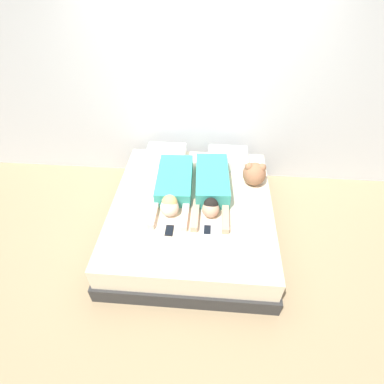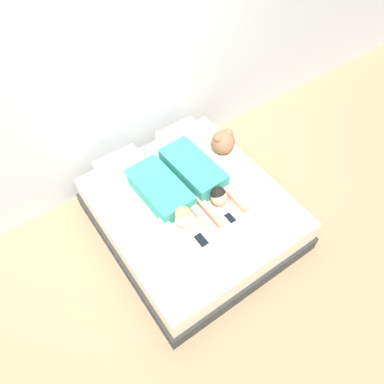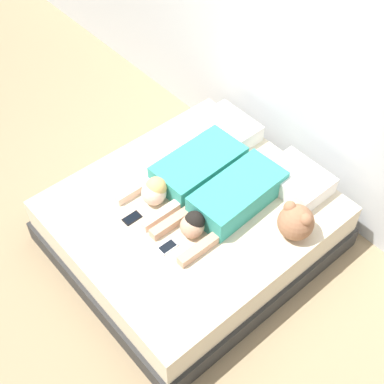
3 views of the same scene
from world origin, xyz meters
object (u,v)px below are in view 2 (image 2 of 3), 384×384
object	(u,v)px
pillow_head_left	(122,168)
plush_toy	(223,142)
bed	(192,214)
cell_phone_left	(201,240)
person_left	(165,196)
cell_phone_right	(230,218)
pillow_head_right	(183,138)
person_right	(198,174)

from	to	relation	value
pillow_head_left	plush_toy	xyz separation A→B (m)	(1.08, -0.36, 0.07)
bed	cell_phone_left	size ratio (longest dim) A/B	14.12
person_left	cell_phone_right	bearing A→B (deg)	-53.37
bed	plush_toy	world-z (taller)	plush_toy
pillow_head_right	plush_toy	distance (m)	0.47
cell_phone_left	plush_toy	xyz separation A→B (m)	(0.88, 0.80, 0.14)
person_left	cell_phone_right	world-z (taller)	person_left
cell_phone_right	person_right	bearing A→B (deg)	87.69
pillow_head_left	pillow_head_right	size ratio (longest dim) A/B	1.00
pillow_head_right	pillow_head_left	bearing A→B (deg)	180.00
bed	cell_phone_right	distance (m)	0.49
pillow_head_right	plush_toy	size ratio (longest dim) A/B	1.75
bed	cell_phone_right	xyz separation A→B (m)	(0.18, -0.39, 0.24)
pillow_head_left	pillow_head_right	xyz separation A→B (m)	(0.78, 0.00, 0.00)
pillow_head_right	cell_phone_right	xyz separation A→B (m)	(-0.21, -1.13, -0.07)
plush_toy	cell_phone_right	bearing A→B (deg)	-123.20
pillow_head_left	pillow_head_right	bearing A→B (deg)	0.00
plush_toy	pillow_head_right	bearing A→B (deg)	129.31
person_left	person_right	world-z (taller)	person_left
cell_phone_left	plush_toy	size ratio (longest dim) A/B	0.50
bed	pillow_head_left	distance (m)	0.89
pillow_head_left	plush_toy	world-z (taller)	plush_toy
pillow_head_right	person_right	bearing A→B (deg)	-108.42
pillow_head_left	cell_phone_left	xyz separation A→B (m)	(0.20, -1.16, -0.07)
bed	cell_phone_left	world-z (taller)	cell_phone_left
cell_phone_left	person_left	bearing A→B (deg)	92.51
person_right	pillow_head_right	bearing A→B (deg)	71.58
person_left	cell_phone_left	distance (m)	0.58
pillow_head_right	cell_phone_right	bearing A→B (deg)	-100.42
person_right	plush_toy	size ratio (longest dim) A/B	3.89
pillow_head_left	plush_toy	bearing A→B (deg)	-18.50
plush_toy	bed	bearing A→B (deg)	-151.03
cell_phone_right	pillow_head_left	bearing A→B (deg)	116.98
person_right	plush_toy	bearing A→B (deg)	21.96
bed	cell_phone_right	size ratio (longest dim) A/B	14.12
person_right	cell_phone_right	distance (m)	0.58
person_right	plush_toy	distance (m)	0.52
pillow_head_left	cell_phone_left	bearing A→B (deg)	-80.33
person_right	cell_phone_left	xyz separation A→B (m)	(-0.40, -0.61, -0.09)
bed	person_right	size ratio (longest dim) A/B	1.82
pillow_head_left	person_right	distance (m)	0.81
bed	pillow_head_left	xyz separation A→B (m)	(-0.39, 0.74, 0.31)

